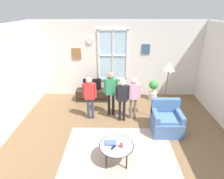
# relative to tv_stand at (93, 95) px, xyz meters

# --- Properties ---
(ground_plane) EXTENTS (6.47, 6.75, 0.02)m
(ground_plane) POSITION_rel_tv_stand_xyz_m (0.95, -2.58, -0.21)
(ground_plane) COLOR brown
(back_wall) EXTENTS (5.87, 0.17, 2.76)m
(back_wall) POSITION_rel_tv_stand_xyz_m (0.94, 0.56, 1.18)
(back_wall) COLOR silver
(back_wall) RESTS_ON ground_plane
(area_rug) EXTENTS (2.60, 1.80, 0.01)m
(area_rug) POSITION_rel_tv_stand_xyz_m (0.91, -2.64, -0.20)
(area_rug) COLOR tan
(area_rug) RESTS_ON ground_plane
(tv_stand) EXTENTS (1.17, 0.43, 0.41)m
(tv_stand) POSITION_rel_tv_stand_xyz_m (0.00, 0.00, 0.00)
(tv_stand) COLOR #2D2319
(tv_stand) RESTS_ON ground_plane
(television) EXTENTS (0.63, 0.08, 0.42)m
(television) POSITION_rel_tv_stand_xyz_m (0.00, -0.00, 0.42)
(television) COLOR #4C4C4C
(television) RESTS_ON tv_stand
(armchair) EXTENTS (0.76, 0.74, 0.87)m
(armchair) POSITION_rel_tv_stand_xyz_m (2.21, -1.84, 0.12)
(armchair) COLOR #476B9E
(armchair) RESTS_ON ground_plane
(coffee_table) EXTENTS (0.75, 0.75, 0.45)m
(coffee_table) POSITION_rel_tv_stand_xyz_m (0.84, -2.96, 0.21)
(coffee_table) COLOR #99B2B7
(coffee_table) RESTS_ON ground_plane
(book_stack) EXTENTS (0.26, 0.16, 0.04)m
(book_stack) POSITION_rel_tv_stand_xyz_m (0.72, -2.91, 0.26)
(book_stack) COLOR #6156BD
(book_stack) RESTS_ON coffee_table
(cup) EXTENTS (0.07, 0.07, 0.10)m
(cup) POSITION_rel_tv_stand_xyz_m (0.95, -3.02, 0.29)
(cup) COLOR #BF3F3F
(cup) RESTS_ON coffee_table
(remote_near_books) EXTENTS (0.11, 0.14, 0.02)m
(remote_near_books) POSITION_rel_tv_stand_xyz_m (0.78, -3.04, 0.25)
(remote_near_books) COLOR black
(remote_near_books) RESTS_ON coffee_table
(person_black_shirt) EXTENTS (0.40, 0.18, 1.32)m
(person_black_shirt) POSITION_rel_tv_stand_xyz_m (1.02, -1.33, 0.63)
(person_black_shirt) COLOR black
(person_black_shirt) RESTS_ON ground_plane
(person_green_shirt) EXTENTS (0.43, 0.19, 1.42)m
(person_green_shirt) POSITION_rel_tv_stand_xyz_m (0.69, -1.01, 0.69)
(person_green_shirt) COLOR black
(person_green_shirt) RESTS_ON ground_plane
(person_red_shirt) EXTENTS (0.41, 0.18, 1.35)m
(person_red_shirt) POSITION_rel_tv_stand_xyz_m (0.07, -1.24, 0.64)
(person_red_shirt) COLOR #333851
(person_red_shirt) RESTS_ON ground_plane
(person_pink_shirt) EXTENTS (0.40, 0.18, 1.34)m
(person_pink_shirt) POSITION_rel_tv_stand_xyz_m (1.36, -1.22, 0.64)
(person_pink_shirt) COLOR #726656
(person_pink_shirt) RESTS_ON ground_plane
(potted_plant_by_window) EXTENTS (0.33, 0.33, 0.73)m
(potted_plant_by_window) POSITION_rel_tv_stand_xyz_m (2.22, 0.11, 0.18)
(potted_plant_by_window) COLOR silver
(potted_plant_by_window) RESTS_ON ground_plane
(floor_lamp) EXTENTS (0.32, 0.32, 1.81)m
(floor_lamp) POSITION_rel_tv_stand_xyz_m (2.26, -1.31, 1.31)
(floor_lamp) COLOR black
(floor_lamp) RESTS_ON ground_plane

